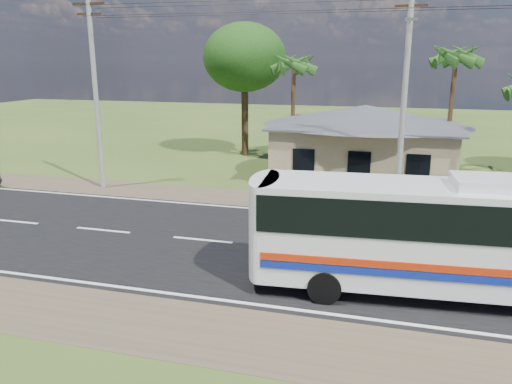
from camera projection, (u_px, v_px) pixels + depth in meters
ground at (314, 251)px, 18.88m from camera, size 120.00×120.00×0.00m
road at (314, 251)px, 18.88m from camera, size 120.00×16.00×0.03m
house at (365, 134)px, 30.06m from camera, size 12.40×10.00×5.00m
utility_poles at (397, 88)px, 22.76m from camera, size 32.80×2.22×11.00m
palm_mid at (456, 57)px, 29.96m from camera, size 2.80×2.80×8.20m
palm_far at (294, 65)px, 33.08m from camera, size 2.80×2.80×7.70m
tree_behind_house at (245, 58)px, 35.84m from camera, size 6.00×6.00×9.61m
coach_bus at (466, 230)px, 14.72m from camera, size 12.34×3.51×3.78m
motorcycle at (325, 200)px, 24.09m from camera, size 1.72×0.96×0.85m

